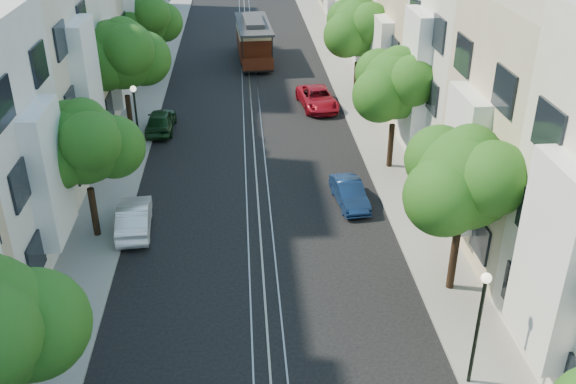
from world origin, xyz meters
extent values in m
plane|color=black|center=(0.00, 28.00, 0.00)|extent=(200.00, 200.00, 0.00)
cube|color=gray|center=(7.25, 28.00, 0.06)|extent=(2.50, 80.00, 0.12)
cube|color=gray|center=(-7.25, 28.00, 0.06)|extent=(2.50, 80.00, 0.12)
cube|color=gray|center=(-0.55, 28.00, 0.01)|extent=(0.06, 80.00, 0.02)
cube|color=gray|center=(0.00, 28.00, 0.01)|extent=(0.06, 80.00, 0.02)
cube|color=gray|center=(0.55, 28.00, 0.01)|extent=(0.06, 80.00, 0.02)
cube|color=tan|center=(0.00, 28.00, 0.00)|extent=(0.08, 80.00, 0.01)
cube|color=white|center=(8.20, 4.00, 4.62)|extent=(0.90, 3.04, 6.05)
cube|color=beige|center=(12.00, 12.00, 5.00)|extent=(7.00, 8.00, 10.00)
cube|color=white|center=(8.20, 12.00, 4.20)|extent=(0.90, 3.04, 5.50)
cube|color=silver|center=(12.00, 20.00, 6.00)|extent=(7.00, 8.00, 12.00)
cube|color=white|center=(8.20, 20.00, 5.04)|extent=(0.90, 3.04, 6.60)
cube|color=#C6B28C|center=(12.00, 28.00, 4.50)|extent=(7.00, 8.00, 9.00)
cube|color=white|center=(8.20, 28.00, 3.78)|extent=(0.90, 3.04, 4.95)
cube|color=white|center=(12.00, 36.00, 5.25)|extent=(7.00, 8.00, 10.50)
cube|color=white|center=(8.20, 36.00, 4.41)|extent=(0.90, 3.04, 5.78)
cube|color=white|center=(-8.20, 12.00, 4.12)|extent=(0.90, 3.04, 5.39)
cube|color=beige|center=(-12.00, 20.00, 5.88)|extent=(7.00, 8.00, 11.76)
cube|color=white|center=(-8.20, 20.00, 4.94)|extent=(0.90, 3.04, 6.47)
cube|color=silver|center=(-12.00, 28.00, 4.41)|extent=(7.00, 8.00, 8.82)
cube|color=white|center=(-8.20, 28.00, 3.70)|extent=(0.90, 3.04, 4.85)
cube|color=beige|center=(-12.00, 36.00, 5.14)|extent=(7.00, 8.00, 10.29)
cube|color=white|center=(-8.20, 36.00, 4.32)|extent=(0.90, 3.04, 5.66)
cylinder|color=black|center=(7.20, 9.00, 1.34)|extent=(0.30, 0.30, 2.45)
sphere|color=#184F13|center=(7.20, 9.00, 4.81)|extent=(3.64, 3.64, 3.64)
sphere|color=#184F13|center=(8.30, 9.50, 4.41)|extent=(2.91, 2.91, 2.91)
sphere|color=#184F13|center=(6.25, 8.30, 4.51)|extent=(2.84, 2.84, 2.84)
sphere|color=#184F13|center=(7.30, 9.10, 5.71)|extent=(2.18, 2.18, 2.18)
cylinder|color=black|center=(7.20, 20.00, 1.31)|extent=(0.30, 0.30, 2.38)
sphere|color=#184F13|center=(7.20, 20.00, 4.68)|extent=(3.54, 3.54, 3.54)
sphere|color=#184F13|center=(8.30, 20.50, 4.28)|extent=(2.83, 2.83, 2.83)
sphere|color=#184F13|center=(6.25, 19.30, 4.38)|extent=(2.76, 2.76, 2.76)
sphere|color=#184F13|center=(7.30, 20.10, 5.58)|extent=(2.12, 2.12, 2.12)
cylinder|color=black|center=(7.20, 31.00, 1.38)|extent=(0.30, 0.30, 2.52)
sphere|color=#184F13|center=(7.20, 31.00, 4.94)|extent=(3.74, 3.74, 3.74)
sphere|color=#184F13|center=(8.30, 31.50, 4.54)|extent=(3.00, 3.00, 3.00)
sphere|color=#184F13|center=(6.25, 30.30, 4.64)|extent=(2.92, 2.92, 2.92)
sphere|color=#184F13|center=(7.30, 31.10, 5.84)|extent=(2.25, 2.25, 2.25)
sphere|color=#184F13|center=(-6.10, 2.50, 4.41)|extent=(2.91, 2.91, 2.91)
cylinder|color=black|center=(-7.20, 14.00, 1.26)|extent=(0.30, 0.30, 2.27)
sphere|color=#184F13|center=(-7.20, 14.00, 4.47)|extent=(3.38, 3.38, 3.38)
sphere|color=#184F13|center=(-6.10, 14.50, 4.07)|extent=(2.70, 2.70, 2.70)
sphere|color=#184F13|center=(-8.15, 13.30, 4.17)|extent=(2.64, 2.64, 2.64)
sphere|color=#184F13|center=(-7.10, 14.10, 5.38)|extent=(2.03, 2.03, 2.03)
cylinder|color=black|center=(-7.20, 25.00, 1.43)|extent=(0.30, 0.30, 2.62)
sphere|color=#184F13|center=(-7.20, 25.00, 5.14)|extent=(3.90, 3.90, 3.90)
sphere|color=#184F13|center=(-6.10, 25.50, 4.74)|extent=(3.12, 3.12, 3.12)
sphere|color=#184F13|center=(-8.15, 24.30, 4.84)|extent=(3.04, 3.04, 3.04)
sphere|color=#184F13|center=(-7.10, 25.10, 6.04)|extent=(2.34, 2.34, 2.34)
cylinder|color=black|center=(-7.20, 36.00, 1.31)|extent=(0.30, 0.30, 2.38)
sphere|color=#184F13|center=(-7.20, 36.00, 4.68)|extent=(3.54, 3.54, 3.54)
sphere|color=#184F13|center=(-6.10, 36.50, 4.28)|extent=(2.83, 2.83, 2.83)
sphere|color=#184F13|center=(-8.15, 35.30, 4.38)|extent=(2.76, 2.76, 2.76)
sphere|color=#184F13|center=(-7.10, 36.10, 5.58)|extent=(2.12, 2.12, 2.12)
cylinder|color=black|center=(6.30, 4.00, 2.12)|extent=(0.12, 0.12, 4.00)
sphere|color=#FFF2CC|center=(6.30, 4.00, 4.12)|extent=(0.32, 0.32, 0.32)
cylinder|color=black|center=(-6.30, 22.00, 2.12)|extent=(0.12, 0.12, 4.00)
sphere|color=#FFF2CC|center=(-6.30, 22.00, 4.12)|extent=(0.32, 0.32, 0.32)
cube|color=black|center=(0.50, 40.82, 0.46)|extent=(2.78, 8.35, 0.31)
cube|color=#47190B|center=(0.50, 40.82, 1.70)|extent=(2.73, 5.27, 2.47)
cube|color=beige|center=(0.50, 40.82, 2.63)|extent=(2.78, 5.32, 0.62)
cube|color=#2D2D30|center=(0.50, 40.82, 3.04)|extent=(2.98, 8.36, 0.19)
cube|color=#2D2D30|center=(0.50, 40.82, 3.30)|extent=(1.67, 4.70, 0.36)
imported|color=#0D2044|center=(4.40, 16.13, 0.58)|extent=(1.59, 3.62, 1.16)
imported|color=maroon|center=(4.40, 29.57, 0.65)|extent=(2.71, 4.91, 1.30)
imported|color=silver|center=(-5.60, 14.42, 0.66)|extent=(1.70, 4.08, 1.31)
imported|color=#153619|center=(-5.60, 26.17, 0.69)|extent=(1.70, 4.06, 1.37)
camera|label=1|loc=(-0.60, -10.82, 15.01)|focal=40.00mm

